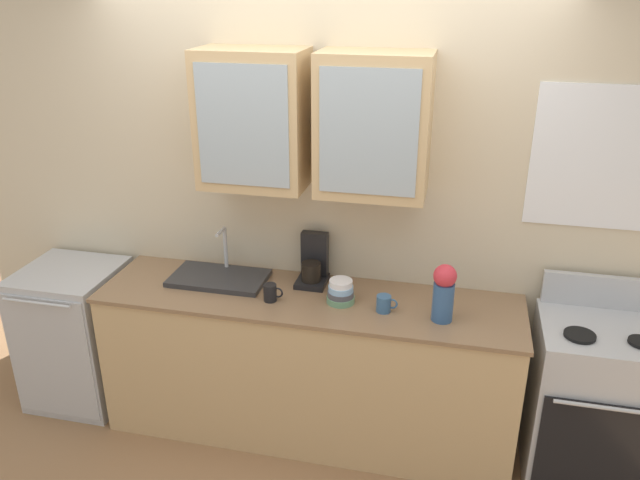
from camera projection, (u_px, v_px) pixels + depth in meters
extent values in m
plane|color=#936B47|center=(309.00, 427.00, 3.82)|extent=(10.00, 10.00, 0.00)
cube|color=beige|center=(322.00, 213.00, 3.65)|extent=(4.51, 0.10, 2.53)
cube|color=tan|center=(253.00, 119.00, 3.29)|extent=(0.56, 0.34, 0.72)
cube|color=#9EADB7|center=(242.00, 127.00, 3.14)|extent=(0.48, 0.01, 0.61)
cube|color=tan|center=(374.00, 125.00, 3.16)|extent=(0.56, 0.34, 0.72)
cube|color=#9EADB7|center=(368.00, 133.00, 3.01)|extent=(0.48, 0.01, 0.61)
cube|color=white|center=(600.00, 159.00, 3.13)|extent=(0.67, 0.01, 0.73)
cube|color=tan|center=(308.00, 367.00, 3.65)|extent=(2.33, 0.58, 0.87)
cube|color=#8C6B4C|center=(307.00, 299.00, 3.48)|extent=(2.36, 0.61, 0.02)
cube|color=silver|center=(591.00, 403.00, 3.33)|extent=(0.62, 0.54, 0.90)
cube|color=black|center=(598.00, 449.00, 3.11)|extent=(0.57, 0.01, 0.54)
cylinder|color=silver|center=(608.00, 408.00, 2.98)|extent=(0.50, 0.02, 0.02)
cube|color=silver|center=(600.00, 291.00, 3.34)|extent=(0.59, 0.04, 0.18)
cylinder|color=black|center=(580.00, 335.00, 3.09)|extent=(0.15, 0.15, 0.02)
cube|color=#2D2D30|center=(219.00, 278.00, 3.66)|extent=(0.55, 0.32, 0.03)
cylinder|color=silver|center=(226.00, 248.00, 3.72)|extent=(0.02, 0.02, 0.25)
cylinder|color=silver|center=(220.00, 232.00, 3.62)|extent=(0.02, 0.12, 0.02)
cylinder|color=#669972|center=(341.00, 299.00, 3.41)|extent=(0.15, 0.15, 0.04)
cylinder|color=#4C4C54|center=(341.00, 294.00, 3.40)|extent=(0.14, 0.14, 0.04)
cylinder|color=#8CB7E0|center=(341.00, 289.00, 3.39)|extent=(0.14, 0.14, 0.04)
cylinder|color=white|center=(341.00, 284.00, 3.38)|extent=(0.13, 0.13, 0.04)
cylinder|color=#33598C|center=(443.00, 302.00, 3.21)|extent=(0.11, 0.11, 0.21)
sphere|color=#D8333F|center=(445.00, 276.00, 3.15)|extent=(0.12, 0.12, 0.12)
cylinder|color=black|center=(270.00, 293.00, 3.42)|extent=(0.07, 0.07, 0.10)
torus|color=black|center=(278.00, 293.00, 3.41)|extent=(0.06, 0.01, 0.06)
cylinder|color=#38608C|center=(384.00, 304.00, 3.31)|extent=(0.08, 0.08, 0.09)
torus|color=#38608C|center=(392.00, 304.00, 3.30)|extent=(0.06, 0.01, 0.06)
cube|color=silver|center=(78.00, 334.00, 3.96)|extent=(0.57, 0.56, 0.90)
cube|color=silver|center=(50.00, 359.00, 3.71)|extent=(0.54, 0.01, 0.81)
cylinder|color=silver|center=(36.00, 303.00, 3.54)|extent=(0.43, 0.02, 0.02)
cube|color=black|center=(312.00, 281.00, 3.62)|extent=(0.17, 0.20, 0.03)
cylinder|color=black|center=(311.00, 272.00, 3.57)|extent=(0.11, 0.11, 0.11)
cube|color=black|center=(315.00, 253.00, 3.63)|extent=(0.15, 0.06, 0.26)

